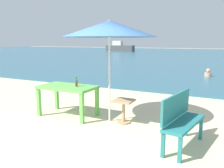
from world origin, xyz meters
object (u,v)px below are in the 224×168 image
Objects in this scene: picnic_table_green at (68,90)px; boat_ferry at (120,48)px; side_table_wood at (124,108)px; patio_umbrella at (109,29)px; beer_bottle_amber at (76,83)px; swimmer_person at (208,73)px; bench_teal_center at (181,117)px.

picnic_table_green is 35.87m from boat_ferry.
picnic_table_green is 2.59× the size of side_table_wood.
picnic_table_green is at bearing -175.47° from patio_umbrella.
beer_bottle_amber is at bearing 7.56° from picnic_table_green.
swimmer_person is at bearing 71.87° from picnic_table_green.
side_table_wood is 0.11× the size of boat_ferry.
boat_ferry is (-16.58, 33.70, 0.19)m from bench_teal_center.
beer_bottle_amber is 0.12× the size of patio_umbrella.
patio_umbrella is at bearing 3.69° from beer_bottle_amber.
bench_teal_center is 3.03× the size of swimmer_person.
beer_bottle_amber is at bearing -106.62° from swimmer_person.
beer_bottle_amber is at bearing -67.12° from boat_ferry.
beer_bottle_amber reaches higher than picnic_table_green.
swimmer_person is at bearing -56.82° from boat_ferry.
boat_ferry is at bearing 112.51° from picnic_table_green.
beer_bottle_amber is 8.43m from swimmer_person.
beer_bottle_amber is 1.32m from side_table_wood.
picnic_table_green is at bearing -108.13° from swimmer_person.
patio_umbrella is at bearing -65.80° from boat_ferry.
boat_ferry reaches higher than picnic_table_green.
bench_teal_center is (2.85, -0.56, -0.11)m from picnic_table_green.
bench_teal_center reaches higher than swimmer_person.
boat_ferry reaches higher than swimmer_person.
bench_teal_center is (1.39, -0.69, 0.19)m from side_table_wood.
patio_umbrella is 1.80m from side_table_wood.
beer_bottle_amber is 35.93m from boat_ferry.
side_table_wood is at bearing -98.46° from swimmer_person.
beer_bottle_amber is at bearing 167.14° from bench_teal_center.
side_table_wood reaches higher than swimmer_person.
swimmer_person is at bearing 79.19° from patio_umbrella.
side_table_wood is (0.34, 0.04, -1.76)m from patio_umbrella.
boat_ferry reaches higher than bench_teal_center.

